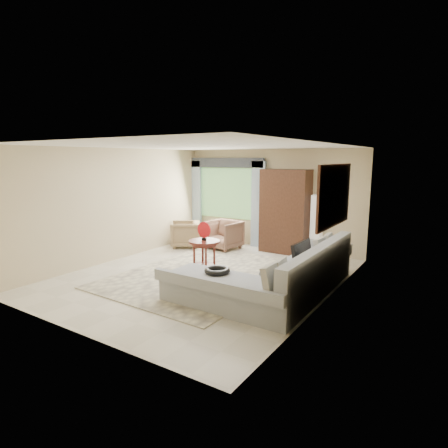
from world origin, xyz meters
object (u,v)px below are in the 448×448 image
Objects in this scene: tv_screen at (302,255)px; coffee_table at (204,255)px; armchair_right at (223,235)px; armoire at (285,211)px; floor_lamp at (316,226)px; potted_plant at (202,231)px; sectional_sofa at (282,280)px; armchair_left at (185,234)px.

tv_screen reaches higher than coffee_table.
armchair_right is 1.74m from armoire.
floor_lamp reaches higher than coffee_table.
coffee_table is 0.31× the size of armoire.
armchair_right is 0.55× the size of floor_lamp.
floor_lamp is at bearing 57.31° from coffee_table.
coffee_table reaches higher than potted_plant.
armchair_right is at bearing 139.45° from sectional_sofa.
sectional_sofa reaches higher than armchair_left.
floor_lamp reaches higher than armchair_left.
potted_plant is at bearing 160.64° from armchair_right.
coffee_table is 2.95m from floor_lamp.
coffee_table is at bearing -61.63° from armchair_right.
sectional_sofa is 6.43× the size of potted_plant.
sectional_sofa reaches higher than coffee_table.
sectional_sofa is at bearing 27.00° from armchair_left.
armchair_left is 2.75m from armoire.
tv_screen is at bearing 31.46° from armchair_left.
potted_plant is 0.26× the size of armoire.
floor_lamp is at bearing 22.20° from armchair_right.
sectional_sofa is at bearing -33.47° from armchair_right.
sectional_sofa is 2.31× the size of floor_lamp.
armchair_right is (-2.73, 2.34, 0.09)m from sectional_sofa.
sectional_sofa is 0.57m from tv_screen.
potted_plant is (-0.08, 0.89, -0.08)m from armchair_left.
sectional_sofa is 5.28× the size of coffee_table.
potted_plant is 0.36× the size of floor_lamp.
armchair_left is at bearing -153.59° from armchair_right.
armoire is (-1.23, 2.90, 0.77)m from sectional_sofa.
armoire is at bearing 72.01° from coffee_table.
armchair_right is (-3.00, 2.09, -0.34)m from tv_screen.
tv_screen is 4.37m from armchair_left.
sectional_sofa is 3.03m from floor_lamp.
coffee_table is at bearing -52.92° from potted_plant.
coffee_table is 2.98m from potted_plant.
floor_lamp is (1.58, 2.46, 0.41)m from coffee_table.
armoire is at bearing 75.10° from armchair_left.
coffee_table is at bearing 166.19° from sectional_sofa.
coffee_table is 1.22× the size of potted_plant.
armchair_right reaches higher than armchair_left.
tv_screen is 0.97× the size of armchair_left.
tv_screen is 1.13× the size of coffee_table.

